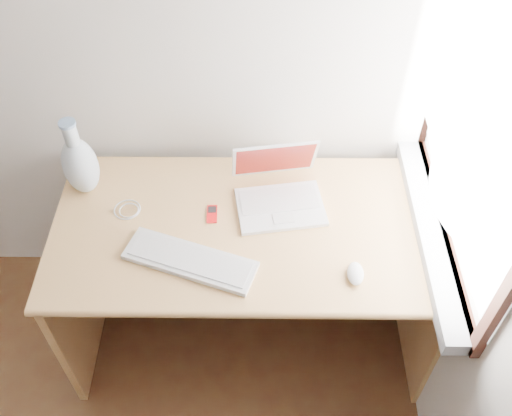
{
  "coord_description": "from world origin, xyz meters",
  "views": [
    {
      "loc": [
        1.07,
        -0.02,
        2.4
      ],
      "look_at": [
        1.06,
        1.35,
        0.85
      ],
      "focal_mm": 40.0,
      "sensor_mm": 36.0,
      "label": 1
    }
  ],
  "objects_px": {
    "desk": "(250,244)",
    "laptop": "(281,191)",
    "external_keyboard": "(190,260)",
    "vase": "(80,164)"
  },
  "relations": [
    {
      "from": "desk",
      "to": "laptop",
      "type": "height_order",
      "value": "laptop"
    },
    {
      "from": "desk",
      "to": "external_keyboard",
      "type": "height_order",
      "value": "external_keyboard"
    },
    {
      "from": "desk",
      "to": "vase",
      "type": "height_order",
      "value": "vase"
    },
    {
      "from": "external_keyboard",
      "to": "vase",
      "type": "bearing_deg",
      "value": 160.43
    },
    {
      "from": "external_keyboard",
      "to": "vase",
      "type": "relative_size",
      "value": 1.44
    },
    {
      "from": "desk",
      "to": "external_keyboard",
      "type": "xyz_separation_m",
      "value": [
        -0.2,
        -0.26,
        0.24
      ]
    },
    {
      "from": "external_keyboard",
      "to": "laptop",
      "type": "bearing_deg",
      "value": 62.2
    },
    {
      "from": "desk",
      "to": "laptop",
      "type": "xyz_separation_m",
      "value": [
        0.12,
        0.04,
        0.27
      ]
    },
    {
      "from": "laptop",
      "to": "external_keyboard",
      "type": "distance_m",
      "value": 0.44
    },
    {
      "from": "external_keyboard",
      "to": "vase",
      "type": "distance_m",
      "value": 0.57
    }
  ]
}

